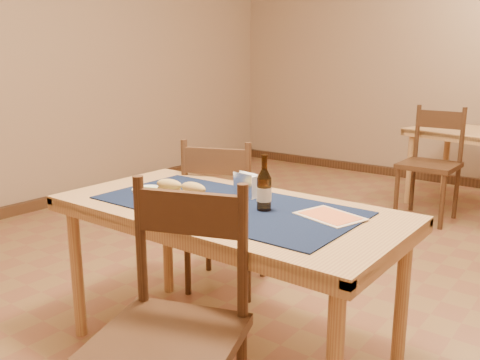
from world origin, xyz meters
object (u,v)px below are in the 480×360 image
Objects in this scene: beer_bottle at (264,190)px; napkin_holder at (245,186)px; main_table at (227,223)px; sandwich_plate at (179,200)px; chair_main_near at (173,328)px; chair_main_far at (224,212)px.

napkin_holder is at bearing 147.17° from beer_bottle.
main_table is at bearing -170.77° from beer_bottle.
napkin_holder is at bearing 93.23° from main_table.
sandwich_plate is 1.21× the size of beer_bottle.
chair_main_near reaches higher than sandwich_plate.
main_table is 0.21m from napkin_holder.
main_table is 1.68× the size of chair_main_far.
napkin_holder is (-0.19, 0.12, -0.04)m from beer_bottle.
napkin_holder is (-0.01, 0.15, 0.14)m from main_table.
sandwich_plate is at bearing -150.54° from beer_bottle.
main_table is 0.25m from sandwich_plate.
napkin_holder is (-0.28, 0.78, 0.30)m from chair_main_near.
chair_main_near is 0.69m from sandwich_plate.
chair_main_far is at bearing 138.54° from napkin_holder.
main_table is 6.53× the size of beer_bottle.
napkin_holder is (0.46, -0.41, 0.31)m from chair_main_far.
chair_main_near is at bearing -82.56° from beer_bottle.
chair_main_near is 0.74m from beer_bottle.
chair_main_far is at bearing 114.25° from sandwich_plate.
main_table is at bearing 46.97° from sandwich_plate.
main_table is 11.57× the size of napkin_holder.
main_table is 0.75m from chair_main_far.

